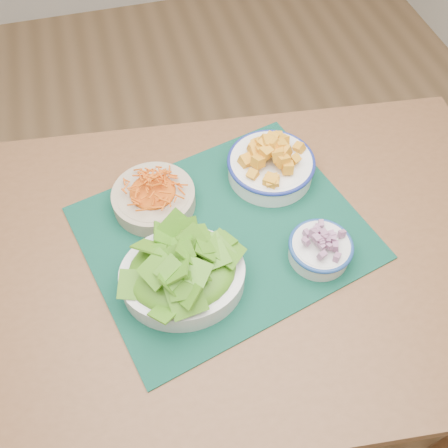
% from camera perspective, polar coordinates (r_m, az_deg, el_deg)
% --- Properties ---
extents(ground, '(4.00, 4.00, 0.00)m').
position_cam_1_polar(ground, '(1.86, -5.19, -9.26)').
color(ground, '#A0774D').
rests_on(ground, ground).
extents(table, '(1.34, 0.97, 0.75)m').
position_cam_1_polar(table, '(1.16, 2.18, -5.65)').
color(table, brown).
rests_on(table, ground).
extents(placemat, '(0.68, 0.61, 0.00)m').
position_cam_1_polar(placemat, '(1.10, -0.00, -0.96)').
color(placemat, '#072E23').
rests_on(placemat, table).
extents(carrot_bowl, '(0.25, 0.25, 0.07)m').
position_cam_1_polar(carrot_bowl, '(1.13, -8.08, 3.27)').
color(carrot_bowl, tan).
rests_on(carrot_bowl, placemat).
extents(squash_bowl, '(0.24, 0.24, 0.10)m').
position_cam_1_polar(squash_bowl, '(1.17, 5.43, 7.20)').
color(squash_bowl, white).
rests_on(squash_bowl, placemat).
extents(lettuce_bowl, '(0.27, 0.24, 0.12)m').
position_cam_1_polar(lettuce_bowl, '(0.99, -4.83, -5.33)').
color(lettuce_bowl, silver).
rests_on(lettuce_bowl, placemat).
extents(onion_bowl, '(0.16, 0.16, 0.07)m').
position_cam_1_polar(onion_bowl, '(1.06, 10.98, -2.62)').
color(onion_bowl, silver).
rests_on(onion_bowl, placemat).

